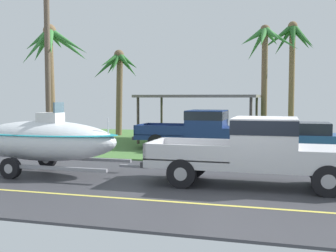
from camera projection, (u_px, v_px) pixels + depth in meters
The scene contains 11 objects.
ground at pixel (259, 151), 19.17m from camera, with size 36.00×22.00×0.11m.
pickup_truck_towing at pixel (264, 148), 11.46m from camera, with size 5.92×1.98×1.91m.
boat_on_trailer at pixel (43, 140), 13.33m from camera, with size 6.32×2.26×2.31m.
parked_pickup_background at pixel (206, 128), 19.09m from camera, with size 5.89×2.10×1.88m.
parked_sedan_near at pixel (303, 139), 18.04m from camera, with size 4.53×1.90×1.38m.
carport_awning at pixel (201, 97), 22.67m from camera, with size 6.26×4.77×2.60m.
palm_tree_near_left at pixel (265, 51), 22.77m from camera, with size 3.26×3.52×6.46m.
palm_tree_near_right at pixel (52, 56), 19.14m from camera, with size 3.30×3.13×5.85m.
palm_tree_mid at pixel (119, 71), 26.41m from camera, with size 2.95×3.09×5.51m.
palm_tree_far_right at pixel (293, 48), 24.06m from camera, with size 3.30×2.88×6.87m.
utility_pole at pixel (47, 48), 17.76m from camera, with size 0.24×1.80×8.83m.
Camera 1 is at (1.09, -11.09, 2.46)m, focal length 44.31 mm.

